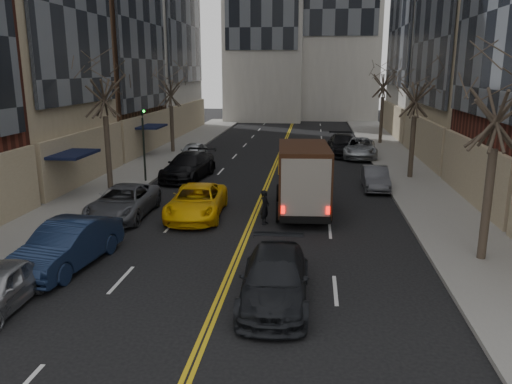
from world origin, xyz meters
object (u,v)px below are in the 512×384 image
(observer_sedan, at_px, (275,279))
(ups_truck, at_px, (303,178))
(taxi, at_px, (197,202))
(pedestrian, at_px, (265,207))

(observer_sedan, bearing_deg, ups_truck, 85.32)
(observer_sedan, height_order, taxi, taxi)
(taxi, bearing_deg, observer_sedan, -65.76)
(observer_sedan, bearing_deg, taxi, 116.06)
(ups_truck, bearing_deg, observer_sedan, -97.21)
(observer_sedan, xyz_separation_m, pedestrian, (-1.04, 7.59, 0.06))
(taxi, xyz_separation_m, pedestrian, (3.30, -0.79, 0.05))
(taxi, relative_size, pedestrian, 3.37)
(observer_sedan, distance_m, pedestrian, 7.66)
(observer_sedan, xyz_separation_m, taxi, (-4.33, 8.38, 0.01))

